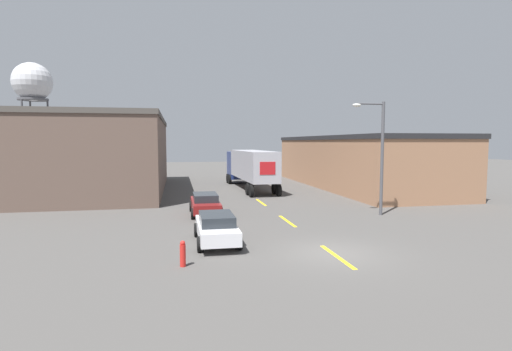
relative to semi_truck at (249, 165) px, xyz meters
name	(u,v)px	position (x,y,z in m)	size (l,w,h in m)	color
ground_plane	(332,253)	(-0.79, -23.94, -2.36)	(160.00, 160.00, 0.00)	#4C4947
road_centerline	(287,221)	(-0.79, -16.93, -2.35)	(0.20, 18.53, 0.01)	yellow
warehouse_left	(89,154)	(-15.41, 0.95, 1.17)	(14.08, 23.33, 7.04)	brown
warehouse_right	(355,161)	(11.36, -0.13, 0.31)	(9.12, 26.92, 5.32)	#9E7051
semi_truck	(249,165)	(0.00, 0.00, 0.00)	(3.20, 14.27, 3.86)	navy
parked_car_left_far	(205,203)	(-5.42, -13.87, -1.61)	(1.93, 4.59, 1.39)	maroon
parked_car_left_near	(216,227)	(-5.42, -21.27, -1.61)	(1.93, 4.59, 1.39)	silver
water_tower	(32,83)	(-28.67, 27.80, 11.33)	(5.80, 5.80, 16.77)	#47474C
street_lamp	(379,150)	(5.41, -16.16, 1.85)	(2.19, 0.32, 7.23)	#4C4C51
fire_hydrant	(183,254)	(-7.01, -24.55, -1.86)	(0.22, 0.22, 1.00)	red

